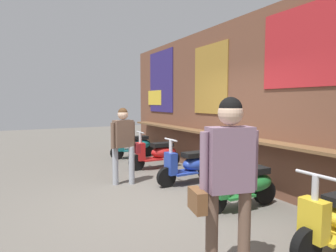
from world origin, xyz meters
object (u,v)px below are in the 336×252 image
scooter_blue (191,165)px  scooter_red (158,153)px  scooter_green (245,184)px  shopper_with_handbag (228,169)px  shopper_browsing (124,139)px  scooter_teal (135,145)px

scooter_blue → scooter_red: bearing=-90.9°
scooter_green → shopper_with_handbag: bearing=44.8°
shopper_browsing → scooter_red: bearing=-63.1°
shopper_browsing → scooter_blue: bearing=-125.8°
scooter_red → scooter_green: same height
scooter_blue → shopper_with_handbag: bearing=62.2°
scooter_teal → scooter_blue: size_ratio=1.00×
scooter_blue → shopper_browsing: size_ratio=0.88×
scooter_teal → scooter_red: size_ratio=1.00×
scooter_green → shopper_browsing: bearing=-56.9°
scooter_red → scooter_green: bearing=91.5°
shopper_with_handbag → scooter_green: bearing=144.9°
scooter_teal → scooter_red: (1.57, 0.00, 0.00)m
scooter_red → scooter_blue: (1.55, 0.00, 0.00)m
shopper_browsing → scooter_teal: bearing=-36.8°
scooter_blue → shopper_with_handbag: (2.88, -1.46, 0.69)m
scooter_teal → scooter_blue: bearing=88.2°
scooter_teal → scooter_red: bearing=88.2°
scooter_green → shopper_browsing: 2.58m
shopper_with_handbag → shopper_browsing: (-3.47, 0.21, -0.13)m
scooter_red → scooter_blue: 1.55m
scooter_red → scooter_blue: same height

